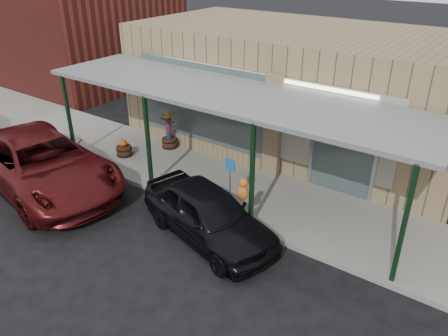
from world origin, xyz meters
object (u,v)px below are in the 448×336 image
Objects in this scene: parked_sedan at (208,214)px; handicap_sign at (230,178)px; barrel_scarecrow at (169,135)px; car_maroon at (42,164)px; barrel_pumpkin at (124,150)px.

handicap_sign is at bearing 21.80° from parked_sedan.
barrel_scarecrow is 4.47m from car_maroon.
barrel_pumpkin is at bearing -137.36° from barrel_scarecrow.
parked_sedan is at bearing -20.34° from barrel_pumpkin.
handicap_sign is 1.26m from parked_sedan.
parked_sedan is (4.38, -3.37, 0.08)m from barrel_scarecrow.
barrel_scarecrow is 2.23× the size of barrel_pumpkin.
barrel_pumpkin is 5.17m from handicap_sign.
car_maroon reaches higher than parked_sedan.
parked_sedan is 5.71m from car_maroon.
handicap_sign reaches higher than parked_sedan.
barrel_scarecrow is 4.81m from handicap_sign.
barrel_pumpkin is 0.39× the size of handicap_sign.
barrel_pumpkin is 2.91m from car_maroon.
handicap_sign reaches higher than barrel_scarecrow.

